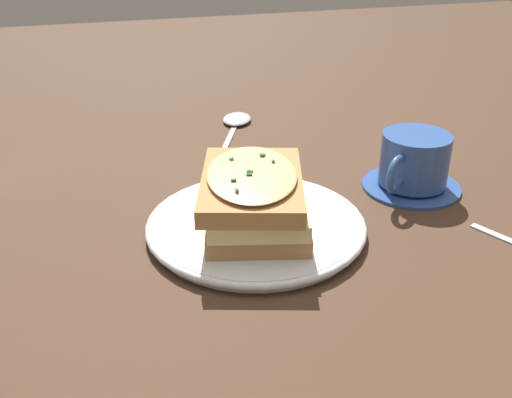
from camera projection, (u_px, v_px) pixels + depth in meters
The scene contains 5 objects.
ground_plane at pixel (264, 220), 0.68m from camera, with size 2.40×2.40×0.00m, color #473021.
dinner_plate at pixel (256, 225), 0.65m from camera, with size 0.24×0.24×0.01m.
sandwich at pixel (254, 196), 0.63m from camera, with size 0.18×0.15×0.06m.
teacup_with_saucer at pixel (413, 164), 0.73m from camera, with size 0.12×0.12×0.07m.
spoon at pixel (236, 121), 0.95m from camera, with size 0.17×0.09×0.01m.
Camera 1 is at (0.56, -0.17, 0.33)m, focal length 42.00 mm.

